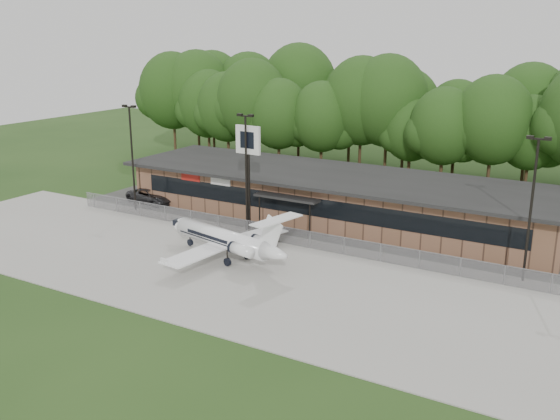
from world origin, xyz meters
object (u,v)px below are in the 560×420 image
Objects in this scene: terminal at (336,195)px; pole_sign at (248,151)px; suv at (151,196)px; business_jet at (226,240)px.

pole_sign is (-4.96, -7.15, 4.87)m from terminal.
suv is 0.60× the size of pole_sign.
business_jet reaches higher than terminal.
suv is (-18.39, -4.67, -1.41)m from terminal.
pole_sign reaches higher than terminal.
terminal reaches higher than suv.
business_jet is 18.70m from suv.
terminal is 14.51m from business_jet.
business_jet is 9.36m from pole_sign.
terminal is at bearing 58.84° from pole_sign.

